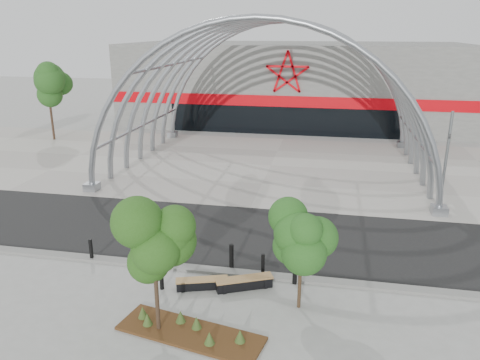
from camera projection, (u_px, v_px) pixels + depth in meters
The scene contains 18 objects.
ground at pixel (221, 269), 19.26m from camera, with size 140.00×140.00×0.00m, color gray.
road at pixel (238, 234), 22.53m from camera, with size 140.00×7.00×0.02m, color black.
forecourt at pixel (271, 166), 33.72m from camera, with size 60.00×17.00×0.04m, color #A49E95.
kerb at pixel (220, 271), 19.01m from camera, with size 60.00×0.50×0.12m, color slate.
arena_building at pixel (294, 83), 49.23m from camera, with size 34.00×15.24×8.00m.
vault_canopy at pixel (271, 166), 33.72m from camera, with size 20.80×15.80×20.36m.
planting_bed at pixel (189, 330), 15.18m from camera, with size 5.05×2.43×0.51m.
signal_pole at pixel (446, 161), 24.45m from camera, with size 0.23×0.77×5.46m.
street_tree_0 at pixel (154, 247), 14.43m from camera, with size 1.85×1.85×4.22m.
street_tree_1 at pixel (302, 240), 15.86m from camera, with size 1.55×1.55×3.66m.
bench_0 at pixel (202, 284), 17.79m from camera, with size 2.02×1.02×0.42m.
bench_1 at pixel (244, 283), 17.79m from camera, with size 2.20×1.36×0.46m.
bollard_0 at pixel (91, 250), 19.88m from camera, with size 0.16×0.16×0.98m, color black.
bollard_1 at pixel (161, 277), 17.68m from camera, with size 0.16×0.16×0.99m, color black.
bollard_2 at pixel (263, 264), 18.75m from camera, with size 0.14×0.14×0.89m, color black.
bollard_3 at pixel (231, 257), 19.11m from camera, with size 0.18×0.18×1.12m, color black.
bollard_4 at pixel (295, 271), 18.03m from camera, with size 0.18×0.18×1.11m, color black.
bg_tree_0 at pixel (48, 87), 40.15m from camera, with size 3.00×3.00×6.45m.
Camera 1 is at (4.07, -16.70, 9.48)m, focal length 35.00 mm.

